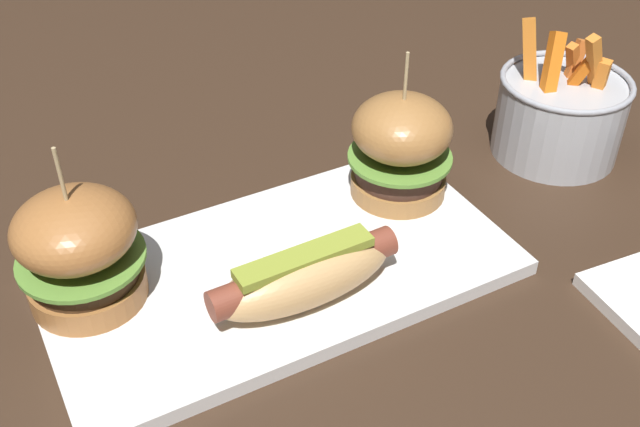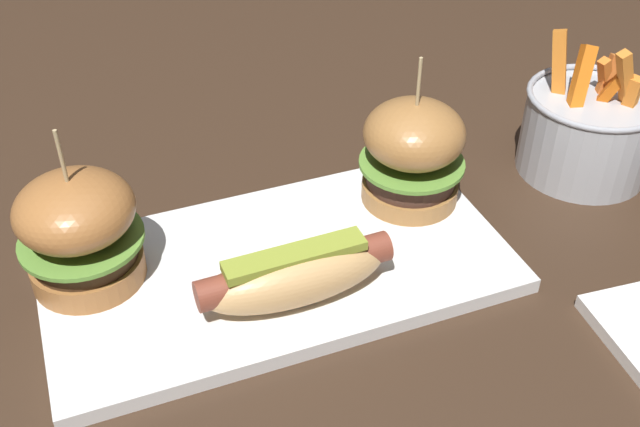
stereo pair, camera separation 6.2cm
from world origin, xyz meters
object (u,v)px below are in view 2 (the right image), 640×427
at_px(slider_right, 413,152).
at_px(fries_bucket, 588,130).
at_px(slider_left, 79,230).
at_px(hot_dog, 295,274).
at_px(platter_main, 278,267).

xyz_separation_m(slider_right, fries_bucket, (0.20, -0.00, -0.02)).
bearing_deg(slider_left, hot_dog, -29.50).
xyz_separation_m(hot_dog, fries_bucket, (0.34, 0.09, 0.01)).
height_order(platter_main, fries_bucket, fries_bucket).
bearing_deg(platter_main, slider_right, 15.63).
bearing_deg(fries_bucket, hot_dog, -165.74).
relative_size(slider_left, slider_right, 0.98).
distance_m(hot_dog, slider_right, 0.17).
height_order(slider_left, fries_bucket, slider_left).
distance_m(platter_main, slider_right, 0.16).
bearing_deg(slider_right, slider_left, -179.47).
bearing_deg(hot_dog, slider_right, 31.06).
height_order(platter_main, hot_dog, hot_dog).
relative_size(platter_main, hot_dog, 2.44).
distance_m(platter_main, hot_dog, 0.06).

